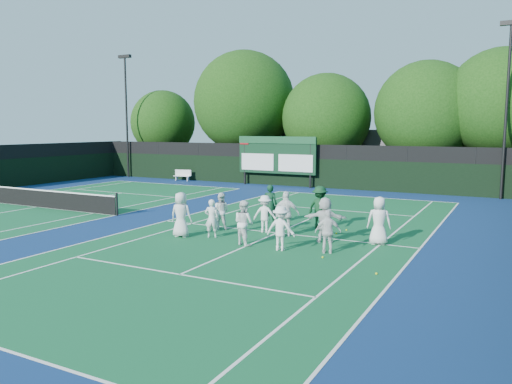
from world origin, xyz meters
The scene contains 33 objects.
ground centered at (0.00, 0.00, 0.00)m, with size 120.00×120.00×0.00m, color #1A350E.
court_apron centered at (-6.00, 1.00, 0.00)m, with size 34.00×32.00×0.01m, color navy.
near_court centered at (0.00, 1.00, 0.01)m, with size 11.05×23.85×0.01m.
left_court centered at (-14.00, 1.00, 0.01)m, with size 11.05×23.85×0.01m.
back_fence centered at (-6.00, 16.00, 1.36)m, with size 34.00×0.08×3.00m.
scoreboard centered at (-7.01, 15.59, 2.19)m, with size 6.00×0.21×3.55m.
clubhouse centered at (-2.00, 24.00, 2.00)m, with size 18.00×6.00×4.00m, color #55555A.
light_pole_left centered at (-21.00, 15.70, 6.30)m, with size 1.20×0.30×10.12m.
light_pole_right centered at (7.50, 15.70, 6.30)m, with size 1.20×0.30×10.12m.
tennis_net centered at (-14.00, 1.00, 0.49)m, with size 11.30×0.10×1.10m.
bench centered at (-15.09, 15.36, 0.47)m, with size 1.42×0.60×0.87m.
tree_a centered at (-20.04, 19.58, 4.47)m, with size 5.73×5.73×7.49m.
tree_b centered at (-11.66, 19.58, 6.04)m, with size 8.26×8.26×10.39m.
tree_c centered at (-4.59, 19.58, 4.72)m, with size 6.66×6.66×8.22m.
tree_d centered at (2.64, 19.58, 5.04)m, with size 7.01×7.01×8.73m.
tree_e centered at (7.23, 19.58, 5.55)m, with size 7.05×7.05×9.26m.
tennis_ball_0 centered at (-3.96, 0.21, 0.03)m, with size 0.07×0.07×0.07m, color #CFD819.
tennis_ball_1 centered at (2.30, 2.73, 0.03)m, with size 0.07×0.07×0.07m, color #CFD819.
tennis_ball_2 centered at (4.94, -2.78, 0.03)m, with size 0.07×0.07×0.07m, color #CFD819.
tennis_ball_4 centered at (2.15, 1.91, 0.03)m, with size 0.07×0.07×0.07m, color #CFD819.
tennis_ball_5 centered at (2.95, -1.79, 0.03)m, with size 0.07×0.07×0.07m, color #CFD819.
player_front_0 centered at (-2.94, -1.33, 0.87)m, with size 0.85×0.55×1.73m, color silver.
player_front_1 centered at (-1.84, -0.88, 0.74)m, with size 0.54×0.35×1.48m, color silver.
player_front_2 centered at (-0.18, -1.36, 0.80)m, with size 0.78×0.61×1.60m, color white.
player_front_3 centered at (1.32, -1.48, 0.77)m, with size 0.99×0.57×1.54m, color white.
player_front_4 centered at (2.88, -1.11, 0.74)m, with size 0.86×0.36×1.47m, color silver.
player_back_0 centered at (-2.39, 0.64, 0.76)m, with size 0.73×0.57×1.51m, color white.
player_back_1 centered at (-0.49, 0.92, 0.75)m, with size 0.96×0.55×1.49m, color white.
player_back_2 centered at (0.53, 0.71, 0.87)m, with size 1.02×0.42×1.74m, color white.
player_back_3 centered at (2.23, 0.36, 0.84)m, with size 1.55×0.49×1.67m, color silver.
player_back_4 centered at (4.04, 0.94, 0.87)m, with size 0.85×0.55×1.74m, color silver.
coach_left centered at (-1.12, 2.63, 0.86)m, with size 0.63×0.41×1.72m, color #0D321E.
coach_right centered at (1.18, 2.61, 0.89)m, with size 1.15×0.66×1.78m, color #0F371B.
Camera 1 is at (8.34, -16.53, 4.15)m, focal length 35.00 mm.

